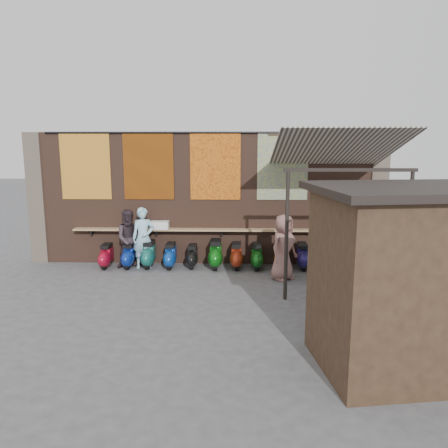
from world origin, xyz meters
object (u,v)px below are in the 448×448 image
Objects in this scene: scooter_stool_4 at (192,256)px; scooter_stool_1 at (129,256)px; diner_left at (143,238)px; shopper_tan at (283,247)px; market_stall at (407,283)px; scooter_stool_6 at (236,256)px; diner_right at (130,239)px; scooter_stool_8 at (280,256)px; scooter_stool_10 at (324,257)px; shopper_grey at (386,273)px; scooter_stool_3 at (171,256)px; shelf_box at (160,225)px; scooter_stool_7 at (257,256)px; shopper_navy at (354,257)px; scooter_stool_5 at (216,254)px; scooter_stool_0 at (106,256)px; scooter_stool_9 at (302,256)px; scooter_stool_2 at (149,254)px.

scooter_stool_1 is at bearing -178.26° from scooter_stool_4.
scooter_stool_1 is at bearing 167.73° from diner_left.
market_stall is (1.46, -4.73, 0.55)m from shopper_tan.
diner_right is at bearing 179.92° from scooter_stool_6.
scooter_stool_8 is 1.00× the size of scooter_stool_10.
scooter_stool_10 is at bearing 83.40° from market_stall.
diner_right reaches higher than scooter_stool_6.
diner_right is 1.14× the size of shopper_grey.
scooter_stool_4 is 0.46× the size of shopper_grey.
scooter_stool_3 is 3.44m from shopper_tan.
shelf_box is 3.73m from scooter_stool_8.
shelf_box is 0.63m from diner_left.
market_stall is at bearing -50.27° from shelf_box.
scooter_stool_7 is 0.27× the size of market_stall.
shopper_navy is 1.17m from shopper_grey.
market_stall is (5.49, -5.78, 0.54)m from diner_left.
shopper_grey reaches higher than scooter_stool_1.
diner_right is (-0.40, 0.00, -0.03)m from diner_left.
scooter_stool_5 is at bearing -19.59° from diner_right.
scooter_stool_3 is 3.25m from scooter_stool_8.
scooter_stool_8 reaches higher than scooter_stool_3.
scooter_stool_6 is 0.47× the size of shopper_navy.
scooter_stool_8 is at bearing -0.45° from scooter_stool_3.
scooter_stool_7 is at bearing -43.76° from shopper_navy.
diner_right reaches higher than scooter_stool_5.
scooter_stool_4 is at bearing -17.96° from diner_right.
scooter_stool_1 is 0.43× the size of shopper_tan.
scooter_stool_1 is 0.71m from diner_left.
scooter_stool_8 is 0.46× the size of diner_right.
scooter_stool_0 is 0.44× the size of shopper_navy.
diner_right reaches higher than scooter_stool_8.
scooter_stool_4 is at bearing 177.64° from scooter_stool_7.
scooter_stool_1 is at bearing 179.90° from scooter_stool_9.
scooter_stool_6 is 4.50m from shopper_grey.
scooter_stool_7 is (0.60, -0.02, -0.00)m from scooter_stool_6.
scooter_stool_9 is (5.17, -0.01, 0.01)m from scooter_stool_1.
scooter_stool_3 is 0.98× the size of scooter_stool_7.
diner_right is 0.61× the size of market_stall.
diner_left is at bearing -178.02° from scooter_stool_4.
scooter_stool_5 is at bearing 178.80° from scooter_stool_7.
scooter_stool_5 is (2.60, 0.00, 0.05)m from scooter_stool_1.
shopper_navy is (2.96, -1.83, 0.46)m from scooter_stool_6.
shelf_box is at bearing 166.05° from scooter_stool_4.
market_stall is at bearing -75.90° from scooter_stool_8.
scooter_stool_2 is 1.17× the size of scooter_stool_4.
scooter_stool_5 is at bearing -13.34° from diner_left.
scooter_stool_1 is 0.46× the size of shopper_navy.
shopper_grey is at bearing -63.34° from scooter_stool_9.
scooter_stool_2 is 7.99m from market_stall.
scooter_stool_9 is (4.58, -0.07, -0.01)m from scooter_stool_2.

